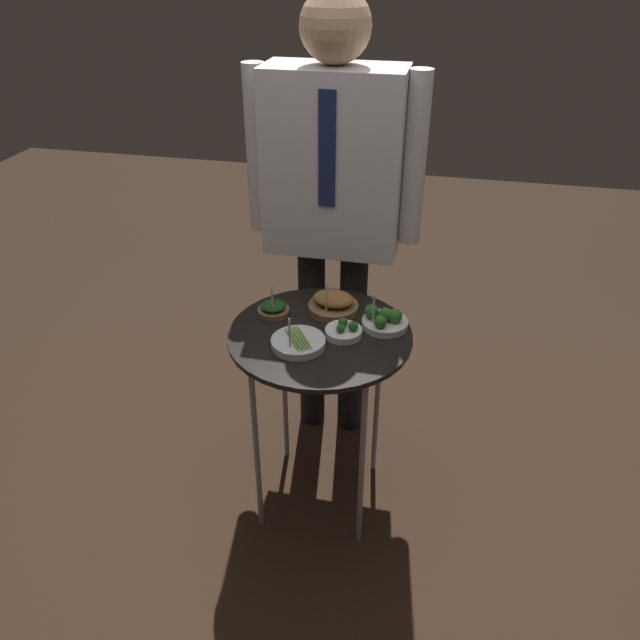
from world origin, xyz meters
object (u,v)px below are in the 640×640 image
Objects in this scene: bowl_roast_center at (333,303)px; waiter_figure at (334,185)px; bowl_spinach_back_left at (273,309)px; bowl_broccoli_front_center at (384,320)px; serving_cart at (320,349)px; bowl_asparagus_mid_left at (298,342)px; bowl_broccoli_far_rim at (344,331)px.

bowl_roast_center is 0.10× the size of waiter_figure.
bowl_spinach_back_left is 0.39m from bowl_broccoli_front_center.
bowl_broccoli_front_center is at bearing 22.21° from serving_cart.
bowl_asparagus_mid_left reaches higher than bowl_spinach_back_left.
bowl_asparagus_mid_left is 0.22m from bowl_spinach_back_left.
bowl_spinach_back_left is at bearing -111.04° from waiter_figure.
waiter_figure is at bearing 124.73° from bowl_broccoli_front_center.
waiter_figure is (0.00, 0.54, 0.34)m from bowl_asparagus_mid_left.
bowl_broccoli_front_center is (0.19, -0.07, -0.00)m from bowl_roast_center.
bowl_spinach_back_left is 0.07× the size of waiter_figure.
bowl_broccoli_front_center is (0.39, -0.00, 0.01)m from bowl_spinach_back_left.
bowl_asparagus_mid_left reaches higher than serving_cart.
serving_cart is at bearing -83.96° from waiter_figure.
bowl_broccoli_far_rim is 0.16m from bowl_roast_center.
waiter_figure is (-0.13, 0.44, 0.34)m from bowl_broccoli_far_rim.
bowl_roast_center is 1.13× the size of bowl_broccoli_front_center.
bowl_asparagus_mid_left reaches higher than bowl_broccoli_far_rim.
serving_cart is at bearing -157.79° from bowl_broccoli_front_center.
bowl_roast_center is at bearing 114.23° from bowl_broccoli_far_rim.
serving_cart is 0.12m from bowl_broccoli_far_rim.
bowl_broccoli_front_center is at bearing -19.44° from bowl_roast_center.
bowl_spinach_back_left is (-0.19, 0.08, 0.09)m from serving_cart.
waiter_figure is (-0.25, 0.36, 0.33)m from bowl_broccoli_front_center.
bowl_roast_center is 0.20m from bowl_broccoli_front_center.
waiter_figure is (-0.06, 0.29, 0.33)m from bowl_roast_center.
serving_cart is 0.24m from bowl_broccoli_front_center.
bowl_asparagus_mid_left is at bearing -145.38° from bowl_broccoli_front_center.
bowl_spinach_back_left is 0.72× the size of bowl_roast_center.
bowl_roast_center is at bearing 160.56° from bowl_broccoli_front_center.
serving_cart is at bearing -24.32° from bowl_spinach_back_left.
waiter_figure is at bearing 101.86° from bowl_roast_center.
bowl_roast_center is at bearing -78.14° from waiter_figure.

